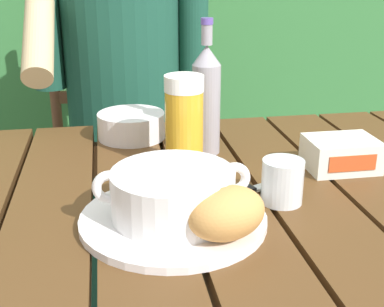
# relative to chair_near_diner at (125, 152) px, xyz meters

# --- Properties ---
(dining_table) EXTENTS (1.24, 0.85, 0.72)m
(dining_table) POSITION_rel_chair_near_diner_xyz_m (0.13, -0.87, 0.14)
(dining_table) COLOR #513419
(dining_table) RESTS_ON ground_plane
(hedge_backdrop) EXTENTS (3.44, 0.85, 1.73)m
(hedge_backdrop) POSITION_rel_chair_near_diner_xyz_m (0.07, 0.69, 0.34)
(hedge_backdrop) COLOR #326E36
(hedge_backdrop) RESTS_ON ground_plane
(chair_near_diner) EXTENTS (0.48, 0.46, 0.99)m
(chair_near_diner) POSITION_rel_chair_near_diner_xyz_m (0.00, 0.00, 0.00)
(chair_near_diner) COLOR brown
(chair_near_diner) RESTS_ON ground_plane
(person_eating) EXTENTS (0.48, 0.47, 1.23)m
(person_eating) POSITION_rel_chair_near_diner_xyz_m (-0.00, -0.20, 0.23)
(person_eating) COLOR #184635
(person_eating) RESTS_ON ground_plane
(serving_plate) EXTENTS (0.28, 0.28, 0.01)m
(serving_plate) POSITION_rel_chair_near_diner_xyz_m (0.04, -0.94, 0.24)
(serving_plate) COLOR white
(serving_plate) RESTS_ON dining_table
(soup_bowl) EXTENTS (0.23, 0.18, 0.08)m
(soup_bowl) POSITION_rel_chair_near_diner_xyz_m (0.04, -0.94, 0.28)
(soup_bowl) COLOR white
(soup_bowl) RESTS_ON serving_plate
(bread_roll) EXTENTS (0.14, 0.13, 0.07)m
(bread_roll) POSITION_rel_chair_near_diner_xyz_m (0.10, -1.02, 0.28)
(bread_roll) COLOR #CA8E49
(bread_roll) RESTS_ON serving_plate
(beer_glass) EXTENTS (0.07, 0.07, 0.18)m
(beer_glass) POSITION_rel_chair_near_diner_xyz_m (0.09, -0.73, 0.32)
(beer_glass) COLOR gold
(beer_glass) RESTS_ON dining_table
(beer_bottle) EXTENTS (0.06, 0.06, 0.27)m
(beer_bottle) POSITION_rel_chair_near_diner_xyz_m (0.14, -0.66, 0.35)
(beer_bottle) COLOR #96919A
(beer_bottle) RESTS_ON dining_table
(water_glass_small) EXTENTS (0.07, 0.07, 0.07)m
(water_glass_small) POSITION_rel_chair_near_diner_xyz_m (0.22, -0.90, 0.27)
(water_glass_small) COLOR silver
(water_glass_small) RESTS_ON dining_table
(butter_tub) EXTENTS (0.13, 0.10, 0.06)m
(butter_tub) POSITION_rel_chair_near_diner_xyz_m (0.37, -0.79, 0.26)
(butter_tub) COLOR white
(butter_tub) RESTS_ON dining_table
(table_knife) EXTENTS (0.16, 0.08, 0.01)m
(table_knife) POSITION_rel_chair_near_diner_xyz_m (0.18, -0.86, 0.24)
(table_knife) COLOR silver
(table_knife) RESTS_ON dining_table
(diner_bowl) EXTENTS (0.15, 0.15, 0.06)m
(diner_bowl) POSITION_rel_chair_near_diner_xyz_m (0.00, -0.54, 0.26)
(diner_bowl) COLOR white
(diner_bowl) RESTS_ON dining_table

